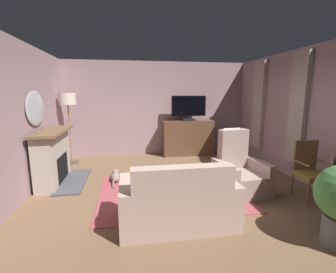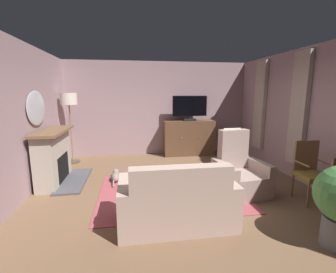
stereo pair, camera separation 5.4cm
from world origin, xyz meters
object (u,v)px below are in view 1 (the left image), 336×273
at_px(wall_mirror_oval, 36,108).
at_px(floor_lamp, 68,105).
at_px(armchair_angled_to_table, 239,174).
at_px(fireplace, 54,158).
at_px(side_chair_beside_plant, 310,170).
at_px(sofa_floral, 179,203).
at_px(cat, 115,176).
at_px(coffee_table, 162,172).
at_px(tv_remote, 152,171).
at_px(tv_cabinet, 188,138).
at_px(television, 189,108).

bearing_deg(wall_mirror_oval, floor_lamp, 80.03).
height_order(armchair_angled_to_table, floor_lamp, floor_lamp).
distance_m(fireplace, side_chair_beside_plant, 4.83).
distance_m(side_chair_beside_plant, floor_lamp, 5.54).
xyz_separation_m(sofa_floral, cat, (-0.97, 1.86, -0.22)).
distance_m(coffee_table, tv_remote, 0.23).
height_order(tv_cabinet, armchair_angled_to_table, armchair_angled_to_table).
bearing_deg(armchair_angled_to_table, sofa_floral, -146.14).
distance_m(armchair_angled_to_table, floor_lamp, 4.47).
relative_size(fireplace, tv_cabinet, 0.97).
relative_size(television, coffee_table, 0.98).
xyz_separation_m(fireplace, tv_cabinet, (3.25, 1.76, -0.03)).
xyz_separation_m(tv_remote, side_chair_beside_plant, (2.68, -0.63, 0.09)).
height_order(tv_cabinet, television, television).
distance_m(coffee_table, floor_lamp, 3.28).
bearing_deg(side_chair_beside_plant, cat, 157.28).
xyz_separation_m(sofa_floral, floor_lamp, (-2.18, 3.39, 1.21)).
xyz_separation_m(fireplace, cat, (1.21, -0.09, -0.42)).
relative_size(tv_remote, sofa_floral, 0.11).
bearing_deg(television, coffee_table, -114.35).
distance_m(wall_mirror_oval, sofa_floral, 3.35).
distance_m(coffee_table, side_chair_beside_plant, 2.58).
bearing_deg(side_chair_beside_plant, armchair_angled_to_table, 157.01).
xyz_separation_m(television, floor_lamp, (-3.25, -0.27, 0.12)).
height_order(tv_remote, floor_lamp, floor_lamp).
distance_m(tv_cabinet, floor_lamp, 3.42).
distance_m(fireplace, armchair_angled_to_table, 3.68).
xyz_separation_m(tv_cabinet, sofa_floral, (-1.07, -3.71, -0.17)).
bearing_deg(tv_cabinet, wall_mirror_oval, -153.30).
bearing_deg(floor_lamp, tv_cabinet, 5.72).
relative_size(coffee_table, cat, 1.47).
distance_m(side_chair_beside_plant, cat, 3.69).
bearing_deg(coffee_table, cat, 142.05).
height_order(television, side_chair_beside_plant, television).
bearing_deg(fireplace, coffee_table, -20.65).
xyz_separation_m(tv_remote, sofa_floral, (0.27, -1.08, -0.12)).
bearing_deg(floor_lamp, sofa_floral, -57.26).
bearing_deg(tv_cabinet, armchair_angled_to_table, -84.48).
bearing_deg(sofa_floral, wall_mirror_oval, 141.21).
relative_size(tv_cabinet, armchair_angled_to_table, 1.27).
distance_m(television, armchair_angled_to_table, 2.97).
bearing_deg(fireplace, tv_cabinet, 28.45).
xyz_separation_m(wall_mirror_oval, armchair_angled_to_table, (3.77, -1.05, -1.19)).
height_order(side_chair_beside_plant, cat, side_chair_beside_plant).
bearing_deg(side_chair_beside_plant, sofa_floral, -169.53).
xyz_separation_m(wall_mirror_oval, cat, (1.46, -0.09, -1.44)).
xyz_separation_m(wall_mirror_oval, tv_remote, (2.16, -0.87, -1.10)).
bearing_deg(wall_mirror_oval, tv_remote, -22.05).
bearing_deg(tv_cabinet, coffee_table, -113.90).
relative_size(wall_mirror_oval, cat, 1.30).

